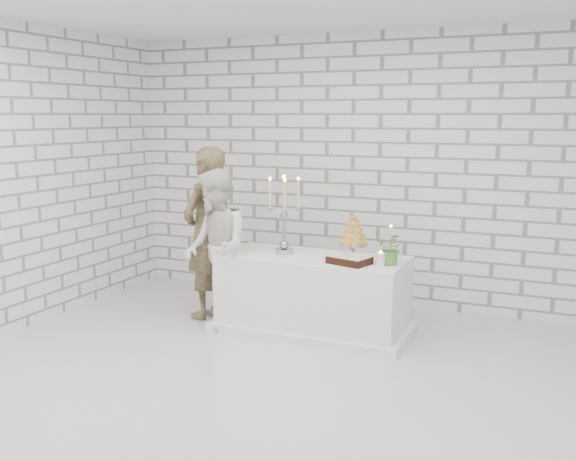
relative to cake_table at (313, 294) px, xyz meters
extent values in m
cube|color=silver|center=(0.31, -1.30, -0.38)|extent=(6.00, 5.00, 0.01)
cube|color=white|center=(0.31, 1.20, 1.12)|extent=(6.00, 0.01, 3.00)
cube|color=white|center=(0.31, -3.80, 1.12)|extent=(6.00, 0.01, 3.00)
cube|color=white|center=(0.00, 0.00, 0.00)|extent=(1.80, 0.80, 0.75)
imported|color=#3A2F1C|center=(-1.19, 0.00, 0.52)|extent=(0.51, 0.71, 1.79)
imported|color=white|center=(-0.93, -0.28, 0.42)|extent=(0.96, 0.98, 1.59)
cube|color=black|center=(0.42, -0.17, 0.42)|extent=(0.42, 0.35, 0.08)
cylinder|color=white|center=(0.71, -0.13, 0.44)|extent=(0.10, 0.10, 0.12)
cylinder|color=beige|center=(0.73, 0.13, 0.54)|extent=(0.07, 0.07, 0.32)
imported|color=#4B833F|center=(0.78, -0.04, 0.53)|extent=(0.32, 0.29, 0.31)
camera|label=1|loc=(2.26, -5.77, 1.73)|focal=40.57mm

